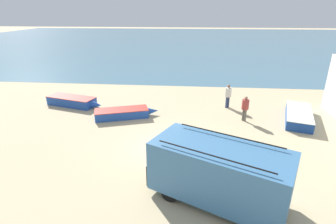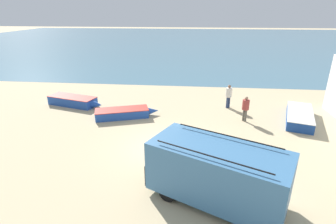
{
  "view_description": "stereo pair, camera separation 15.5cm",
  "coord_description": "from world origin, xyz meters",
  "px_view_note": "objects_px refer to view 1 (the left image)",
  "views": [
    {
      "loc": [
        1.14,
        -12.03,
        6.77
      ],
      "look_at": [
        -0.22,
        2.64,
        1.0
      ],
      "focal_mm": 28.0,
      "sensor_mm": 36.0,
      "label": 1
    },
    {
      "loc": [
        1.29,
        -12.01,
        6.77
      ],
      "look_at": [
        -0.22,
        2.64,
        1.0
      ],
      "focal_mm": 28.0,
      "sensor_mm": 36.0,
      "label": 2
    }
  ],
  "objects_px": {
    "fishing_rowboat_0": "(74,101)",
    "fisherman_1": "(228,94)",
    "fisherman_0": "(245,106)",
    "parked_van": "(218,172)",
    "fishing_rowboat_2": "(124,113)",
    "fishing_rowboat_1": "(299,115)"
  },
  "relations": [
    {
      "from": "fishing_rowboat_0",
      "to": "fishing_rowboat_1",
      "type": "relative_size",
      "value": 0.9
    },
    {
      "from": "fisherman_0",
      "to": "fisherman_1",
      "type": "height_order",
      "value": "fisherman_1"
    },
    {
      "from": "parked_van",
      "to": "fisherman_1",
      "type": "distance_m",
      "value": 10.42
    },
    {
      "from": "fisherman_0",
      "to": "fisherman_1",
      "type": "distance_m",
      "value": 2.56
    },
    {
      "from": "fishing_rowboat_2",
      "to": "fisherman_0",
      "type": "relative_size",
      "value": 2.58
    },
    {
      "from": "fishing_rowboat_1",
      "to": "fisherman_1",
      "type": "bearing_deg",
      "value": 84.58
    },
    {
      "from": "fisherman_0",
      "to": "parked_van",
      "type": "bearing_deg",
      "value": -139.31
    },
    {
      "from": "fishing_rowboat_0",
      "to": "fisherman_1",
      "type": "relative_size",
      "value": 2.62
    },
    {
      "from": "parked_van",
      "to": "fishing_rowboat_2",
      "type": "bearing_deg",
      "value": -28.86
    },
    {
      "from": "fishing_rowboat_0",
      "to": "fisherman_1",
      "type": "bearing_deg",
      "value": 18.74
    },
    {
      "from": "fishing_rowboat_2",
      "to": "fisherman_0",
      "type": "xyz_separation_m",
      "value": [
        7.93,
        0.11,
        0.71
      ]
    },
    {
      "from": "parked_van",
      "to": "fishing_rowboat_2",
      "type": "distance_m",
      "value": 9.57
    },
    {
      "from": "parked_van",
      "to": "fisherman_1",
      "type": "relative_size",
      "value": 3.14
    },
    {
      "from": "fisherman_0",
      "to": "fisherman_1",
      "type": "bearing_deg",
      "value": 75.53
    },
    {
      "from": "fishing_rowboat_0",
      "to": "parked_van",
      "type": "bearing_deg",
      "value": -28.79
    },
    {
      "from": "fishing_rowboat_1",
      "to": "fisherman_1",
      "type": "xyz_separation_m",
      "value": [
        -4.4,
        1.89,
        0.72
      ]
    },
    {
      "from": "fishing_rowboat_1",
      "to": "fisherman_0",
      "type": "bearing_deg",
      "value": 116.5
    },
    {
      "from": "fishing_rowboat_2",
      "to": "fisherman_0",
      "type": "bearing_deg",
      "value": -17.58
    },
    {
      "from": "fisherman_1",
      "to": "fisherman_0",
      "type": "bearing_deg",
      "value": 158.73
    },
    {
      "from": "fishing_rowboat_0",
      "to": "fishing_rowboat_1",
      "type": "bearing_deg",
      "value": 11.05
    },
    {
      "from": "fishing_rowboat_0",
      "to": "fishing_rowboat_1",
      "type": "distance_m",
      "value": 15.94
    },
    {
      "from": "fishing_rowboat_1",
      "to": "fisherman_0",
      "type": "relative_size",
      "value": 3.03
    }
  ]
}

